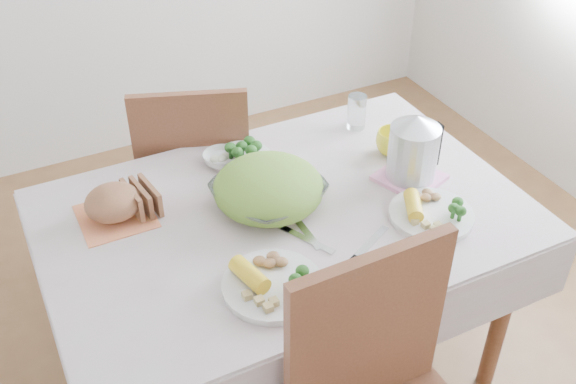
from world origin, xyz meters
name	(u,v)px	position (x,y,z in m)	size (l,w,h in m)	color
floor	(286,367)	(0.00, 0.00, 0.00)	(3.60, 3.60, 0.00)	brown
dining_table	(285,298)	(0.00, 0.00, 0.38)	(1.40, 0.90, 0.75)	brown
tablecloth	(285,213)	(0.00, 0.00, 0.76)	(1.50, 1.00, 0.01)	beige
chair_far	(198,179)	(-0.06, 0.69, 0.47)	(0.44, 0.44, 0.97)	brown
salad_bowl	(269,194)	(-0.03, 0.06, 0.80)	(0.33, 0.33, 0.08)	white
dinner_plate_left	(273,286)	(-0.18, -0.29, 0.77)	(0.28, 0.28, 0.02)	white
dinner_plate_right	(431,215)	(0.39, -0.23, 0.77)	(0.26, 0.26, 0.02)	white
broccoli_plate	(242,159)	(-0.01, 0.32, 0.77)	(0.21, 0.21, 0.02)	beige
napkin	(116,216)	(-0.49, 0.21, 0.76)	(0.22, 0.22, 0.00)	#E07849
bread_loaf	(113,202)	(-0.49, 0.21, 0.82)	(0.18, 0.17, 0.11)	brown
fruit_bowl	(221,159)	(-0.08, 0.34, 0.78)	(0.13, 0.13, 0.04)	white
yellow_mug	(392,142)	(0.49, 0.13, 0.81)	(0.12, 0.12, 0.09)	yellow
glass_tumbler	(357,112)	(0.47, 0.34, 0.83)	(0.07, 0.07, 0.13)	white
pink_tray	(409,177)	(0.45, -0.03, 0.77)	(0.19, 0.19, 0.02)	#FF9BCD
electric_kettle	(413,149)	(0.45, -0.03, 0.88)	(0.16, 0.16, 0.23)	#B2B5BA
fork_left	(308,240)	(0.00, -0.15, 0.76)	(0.02, 0.19, 0.00)	silver
fork_right	(304,230)	(0.01, -0.11, 0.76)	(0.02, 0.20, 0.00)	silver
knife	(369,244)	(0.15, -0.25, 0.76)	(0.02, 0.20, 0.00)	silver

